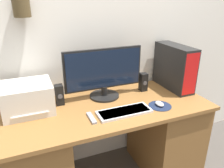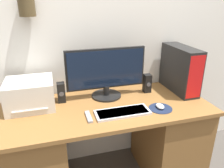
{
  "view_description": "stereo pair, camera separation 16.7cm",
  "coord_description": "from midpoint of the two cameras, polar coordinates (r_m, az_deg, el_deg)",
  "views": [
    {
      "loc": [
        -0.55,
        -1.08,
        1.58
      ],
      "look_at": [
        0.04,
        0.35,
        0.96
      ],
      "focal_mm": 35.0,
      "sensor_mm": 36.0,
      "label": 1
    },
    {
      "loc": [
        -0.39,
        -1.14,
        1.58
      ],
      "look_at": [
        0.04,
        0.35,
        0.96
      ],
      "focal_mm": 35.0,
      "sensor_mm": 36.0,
      "label": 2
    }
  ],
  "objects": [
    {
      "name": "printer",
      "position": [
        1.76,
        -23.7,
        -3.39
      ],
      "size": [
        0.35,
        0.32,
        0.22
      ],
      "color": "beige",
      "rests_on": "desk"
    },
    {
      "name": "keyboard",
      "position": [
        1.63,
        0.3,
        -7.32
      ],
      "size": [
        0.41,
        0.16,
        0.02
      ],
      "color": "silver",
      "rests_on": "desk"
    },
    {
      "name": "speaker_left",
      "position": [
        1.79,
        -16.19,
        -2.8
      ],
      "size": [
        0.06,
        0.07,
        0.17
      ],
      "color": "black",
      "rests_on": "desk"
    },
    {
      "name": "mouse",
      "position": [
        1.75,
        9.65,
        -5.17
      ],
      "size": [
        0.06,
        0.09,
        0.03
      ],
      "color": "silver",
      "rests_on": "mousepad"
    },
    {
      "name": "mousepad",
      "position": [
        1.75,
        9.76,
        -5.73
      ],
      "size": [
        0.18,
        0.18,
        0.0
      ],
      "color": "#19233D",
      "rests_on": "desk"
    },
    {
      "name": "wall_back",
      "position": [
        1.94,
        -8.51,
        14.87
      ],
      "size": [
        6.4,
        0.17,
        2.7
      ],
      "color": "white",
      "rests_on": "ground_plane"
    },
    {
      "name": "computer_tower",
      "position": [
        2.07,
        13.75,
        4.29
      ],
      "size": [
        0.15,
        0.45,
        0.4
      ],
      "color": "black",
      "rests_on": "desk"
    },
    {
      "name": "monitor",
      "position": [
        1.81,
        -4.77,
        3.06
      ],
      "size": [
        0.67,
        0.25,
        0.42
      ],
      "color": "black",
      "rests_on": "desk"
    },
    {
      "name": "desk",
      "position": [
        1.94,
        -3.75,
        -15.68
      ],
      "size": [
        1.64,
        0.7,
        0.78
      ],
      "color": "brown",
      "rests_on": "ground_plane"
    },
    {
      "name": "speaker_right",
      "position": [
        1.99,
        5.81,
        0.49
      ],
      "size": [
        0.06,
        0.07,
        0.17
      ],
      "color": "black",
      "rests_on": "desk"
    },
    {
      "name": "remote_control",
      "position": [
        1.57,
        -8.46,
        -8.85
      ],
      "size": [
        0.03,
        0.16,
        0.02
      ],
      "color": "gray",
      "rests_on": "desk"
    }
  ]
}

